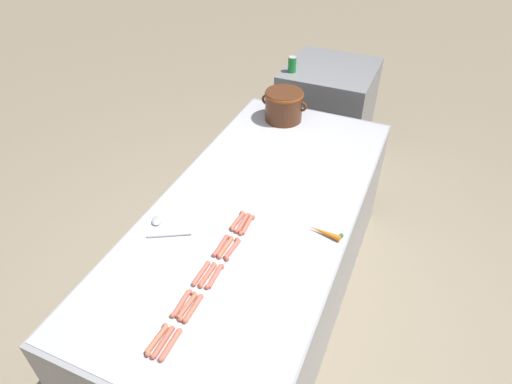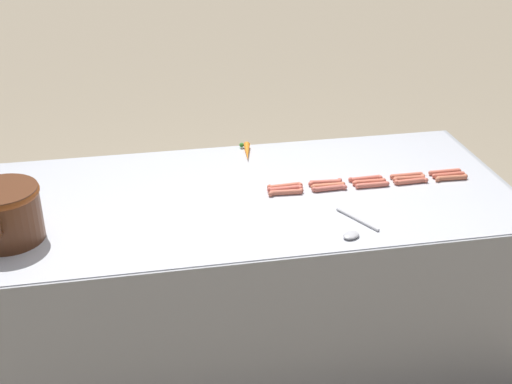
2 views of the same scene
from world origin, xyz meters
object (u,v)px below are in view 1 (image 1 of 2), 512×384
(hot_dog_7, at_px, (208,275))
(bean_pot, at_px, (284,104))
(hot_dog_13, at_px, (232,249))
(hot_dog_6, at_px, (187,306))
(hot_dog_3, at_px, (221,245))
(hot_dog_0, at_px, (157,339))
(hot_dog_8, at_px, (225,247))
(hot_dog_5, at_px, (163,342))
(hot_dog_4, at_px, (237,221))
(hot_dog_9, at_px, (243,223))
(serving_spoon, at_px, (161,226))
(hot_dog_1, at_px, (181,303))
(hot_dog_14, at_px, (247,225))
(back_cabinet, at_px, (326,117))
(carrot, at_px, (325,233))
(hot_dog_11, at_px, (193,308))
(soda_can, at_px, (292,64))
(hot_dog_10, at_px, (171,345))
(hot_dog_12, at_px, (215,276))
(hot_dog_2, at_px, (201,273))

(hot_dog_7, bearing_deg, bean_pot, 97.22)
(hot_dog_13, relative_size, bean_pot, 0.47)
(hot_dog_6, relative_size, hot_dog_7, 1.00)
(hot_dog_3, xyz_separation_m, hot_dog_6, (0.03, -0.37, 0.00))
(hot_dog_0, distance_m, hot_dog_8, 0.56)
(hot_dog_3, bearing_deg, hot_dog_5, -87.11)
(hot_dog_13, bearing_deg, hot_dog_4, 107.87)
(hot_dog_9, xyz_separation_m, serving_spoon, (-0.38, -0.18, -0.00))
(hot_dog_7, bearing_deg, hot_dog_4, 94.39)
(hot_dog_0, bearing_deg, hot_dog_4, 90.01)
(hot_dog_13, bearing_deg, hot_dog_6, -94.79)
(serving_spoon, bearing_deg, hot_dog_1, -47.23)
(hot_dog_14, bearing_deg, hot_dog_6, -92.91)
(hot_dog_7, height_order, hot_dog_13, same)
(back_cabinet, relative_size, hot_dog_3, 5.97)
(hot_dog_13, relative_size, hot_dog_14, 1.00)
(bean_pot, bearing_deg, serving_spoon, -98.39)
(hot_dog_6, distance_m, hot_dog_13, 0.37)
(hot_dog_8, height_order, bean_pot, bean_pot)
(hot_dog_1, relative_size, bean_pot, 0.47)
(hot_dog_3, relative_size, carrot, 0.86)
(hot_dog_1, bearing_deg, bean_pot, 95.46)
(hot_dog_13, height_order, serving_spoon, hot_dog_13)
(hot_dog_6, distance_m, bean_pot, 1.67)
(hot_dog_13, distance_m, hot_dog_14, 0.18)
(hot_dog_0, height_order, hot_dog_7, same)
(hot_dog_5, relative_size, hot_dog_7, 1.00)
(hot_dog_11, xyz_separation_m, soda_can, (-0.38, 2.29, 0.12))
(hot_dog_4, bearing_deg, hot_dog_6, -86.97)
(hot_dog_6, bearing_deg, serving_spoon, 134.86)
(hot_dog_8, xyz_separation_m, hot_dog_10, (0.04, -0.55, 0.00))
(hot_dog_9, bearing_deg, hot_dog_12, -85.14)
(hot_dog_4, relative_size, hot_dog_8, 1.00)
(hot_dog_13, bearing_deg, serving_spoon, 179.27)
(hot_dog_10, distance_m, hot_dog_12, 0.37)
(hot_dog_2, distance_m, hot_dog_6, 0.18)
(soda_can, bearing_deg, serving_spoon, -90.68)
(back_cabinet, height_order, hot_dog_6, back_cabinet)
(hot_dog_2, height_order, hot_dog_12, same)
(carrot, bearing_deg, hot_dog_12, -129.31)
(hot_dog_5, height_order, hot_dog_14, same)
(hot_dog_2, distance_m, hot_dog_9, 0.38)
(back_cabinet, height_order, hot_dog_3, back_cabinet)
(hot_dog_2, distance_m, hot_dog_12, 0.07)
(back_cabinet, distance_m, hot_dog_3, 2.18)
(hot_dog_1, bearing_deg, serving_spoon, 132.77)
(serving_spoon, bearing_deg, hot_dog_13, -0.73)
(back_cabinet, bearing_deg, hot_dog_3, -88.55)
(hot_dog_0, distance_m, hot_dog_4, 0.75)
(hot_dog_11, bearing_deg, hot_dog_3, 98.81)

